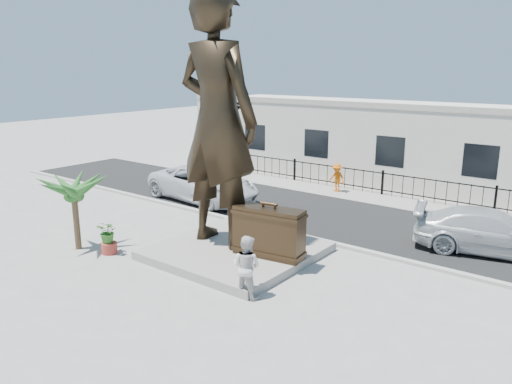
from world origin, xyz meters
TOP-DOWN VIEW (x-y plane):
  - ground at (0.00, 0.00)m, footprint 100.00×100.00m
  - street at (0.00, 8.00)m, footprint 40.00×7.00m
  - curb at (0.00, 4.50)m, footprint 40.00×0.25m
  - far_sidewalk at (0.00, 12.00)m, footprint 40.00×2.50m
  - plinth at (-0.50, 1.50)m, footprint 5.20×5.20m
  - fence at (0.00, 12.80)m, footprint 22.00×0.10m
  - building at (0.00, 17.00)m, footprint 28.00×7.00m
  - statue at (-1.36, 1.57)m, footprint 3.26×2.16m
  - suitcase at (0.92, 1.52)m, footprint 2.49×1.11m
  - tourist at (1.87, -0.86)m, footprint 0.98×0.80m
  - car_white at (-6.64, 6.25)m, footprint 6.35×3.34m
  - car_silver at (6.59, 7.30)m, footprint 5.71×3.46m
  - worker at (-2.18, 11.86)m, footprint 1.06×0.72m
  - palm_tree at (-5.53, -1.60)m, footprint 1.80×1.80m
  - planter at (-4.22, -1.19)m, footprint 0.56×0.56m
  - shrub at (-4.22, -1.19)m, footprint 0.88×0.81m

SIDE VIEW (x-z plane):
  - ground at x=0.00m, z-range 0.00..0.00m
  - palm_tree at x=-5.53m, z-range -1.60..1.60m
  - street at x=0.00m, z-range 0.00..0.01m
  - far_sidewalk at x=0.00m, z-range 0.00..0.02m
  - curb at x=0.00m, z-range 0.00..0.12m
  - plinth at x=-0.50m, z-range 0.00..0.30m
  - planter at x=-4.22m, z-range 0.00..0.40m
  - fence at x=0.00m, z-range 0.00..1.20m
  - worker at x=-2.18m, z-range 0.02..1.54m
  - car_silver at x=6.59m, z-range 0.01..1.56m
  - shrub at x=-4.22m, z-range 0.40..1.23m
  - car_white at x=-6.64m, z-range 0.01..1.71m
  - tourist at x=1.87m, z-range 0.00..1.87m
  - suitcase at x=0.92m, z-range 0.30..2.00m
  - building at x=0.00m, z-range 0.00..4.40m
  - statue at x=-1.36m, z-range 0.30..9.17m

